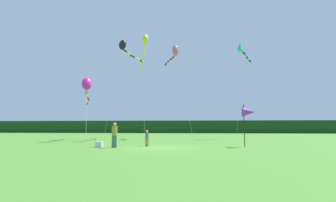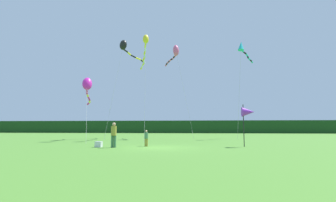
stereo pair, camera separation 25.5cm
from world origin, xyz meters
name	(u,v)px [view 1 (the left image)]	position (x,y,z in m)	size (l,w,h in m)	color
ground_plane	(160,148)	(0.00, 0.00, 0.00)	(120.00, 120.00, 0.00)	#4C842D
distant_treeline	(183,127)	(0.00, 45.00, 1.52)	(108.00, 3.23, 3.03)	#193D19
person_adult	(115,134)	(-3.14, -0.21, 0.96)	(0.38, 0.38, 1.72)	#3F724C
person_child	(147,137)	(-1.07, 1.01, 0.66)	(0.26, 0.26, 1.18)	olive
cooler_box	(99,144)	(-4.27, -0.05, 0.20)	(0.44, 0.42, 0.40)	silver
banner_flag_pole	(249,112)	(6.34, 1.43, 2.48)	(0.90, 0.70, 3.05)	black
kite_rainbow	(175,52)	(0.05, 14.55, 11.22)	(4.02, 6.37, 12.19)	#B2B2B2
kite_black	(124,47)	(-6.34, 13.27, 11.68)	(3.07, 7.27, 12.55)	#B2B2B2
kite_cyan	(241,48)	(8.69, 14.89, 11.53)	(3.29, 5.28, 12.39)	#B2B2B2
kite_yellow	(144,47)	(-3.39, 11.62, 11.08)	(3.00, 11.37, 12.22)	#B2B2B2
kite_magenta	(87,86)	(-8.82, 7.95, 5.73)	(4.03, 8.93, 6.75)	#B2B2B2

